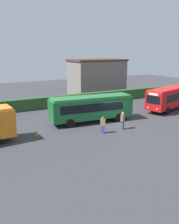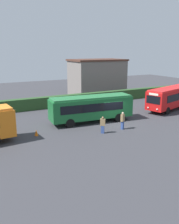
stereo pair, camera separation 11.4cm
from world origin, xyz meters
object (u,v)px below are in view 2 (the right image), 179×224
at_px(person_left, 61,113).
at_px(traffic_cone, 36,133).
at_px(bus_green, 91,107).
at_px(bus_red, 171,97).
at_px(person_far, 123,120).
at_px(person_center, 103,125).
at_px(person_right, 82,109).

relative_size(person_left, traffic_cone, 3.14).
height_order(bus_green, bus_red, bus_red).
xyz_separation_m(person_far, traffic_cone, (-8.69, 2.24, -0.69)).
relative_size(bus_green, traffic_cone, 16.52).
bearing_deg(person_far, bus_green, 175.03).
height_order(bus_green, person_center, bus_green).
xyz_separation_m(person_center, traffic_cone, (-6.16, 2.39, -0.61)).
relative_size(person_far, traffic_cone, 3.13).
height_order(person_left, person_right, person_left).
xyz_separation_m(bus_green, person_center, (-0.89, -4.08, -0.86)).
distance_m(person_center, traffic_cone, 6.64).
bearing_deg(bus_red, person_far, 4.31).
bearing_deg(person_far, person_right, 165.49).
height_order(person_far, traffic_cone, person_far).
bearing_deg(person_left, traffic_cone, 74.15).
height_order(person_right, person_far, person_far).
bearing_deg(bus_red, traffic_cone, -10.76).
height_order(person_left, person_center, person_left).
bearing_deg(traffic_cone, person_left, 43.20).
distance_m(bus_red, person_right, 12.95).
xyz_separation_m(bus_green, person_right, (0.10, 2.72, -0.86)).
xyz_separation_m(bus_green, traffic_cone, (-7.05, -1.70, -1.47)).
bearing_deg(person_right, bus_green, 1.73).
bearing_deg(traffic_cone, person_far, -14.49).
relative_size(bus_green, person_center, 5.70).
bearing_deg(traffic_cone, person_right, 31.67).
bearing_deg(person_center, person_left, 56.71).
height_order(bus_green, person_far, bus_green).
relative_size(person_left, person_center, 1.08).
distance_m(bus_green, person_far, 4.34).
relative_size(bus_green, person_left, 5.26).
bearing_deg(person_center, bus_red, -34.45).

